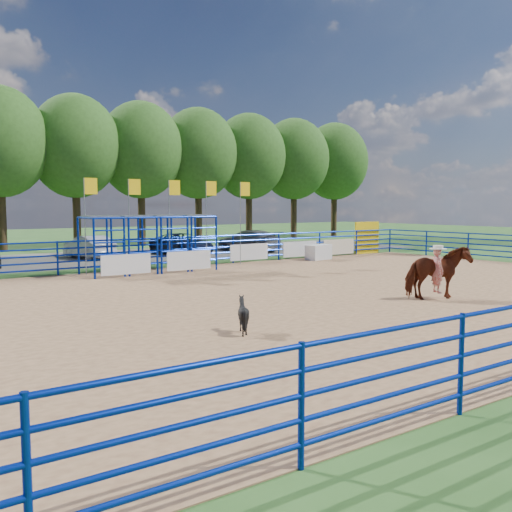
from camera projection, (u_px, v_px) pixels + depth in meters
name	position (u px, v px, depth m)	size (l,w,h in m)	color
ground	(316.00, 292.00, 19.90)	(120.00, 120.00, 0.00)	#376227
arena_dirt	(316.00, 292.00, 19.90)	(30.00, 20.00, 0.02)	#A47952
gravel_strip	(126.00, 256.00, 33.74)	(40.00, 10.00, 0.01)	#65615A
announcer_table	(318.00, 252.00, 31.53)	(1.56, 0.73, 0.83)	silver
horse_and_rider	(437.00, 270.00, 18.25)	(2.23, 1.58, 2.46)	maroon
calf	(243.00, 315.00, 13.51)	(0.69, 0.78, 0.86)	black
car_b	(89.00, 247.00, 32.34)	(1.38, 3.96, 1.30)	#92949A
car_c	(182.00, 244.00, 34.96)	(2.14, 4.63, 1.29)	#141934
car_d	(249.00, 240.00, 37.54)	(1.94, 4.77, 1.38)	slate
perimeter_fence	(317.00, 271.00, 19.83)	(30.10, 20.10, 1.50)	#062397
chute_assembly	(156.00, 244.00, 25.89)	(19.32, 2.41, 4.20)	#062397
treeline	(75.00, 141.00, 40.39)	(56.40, 6.40, 11.24)	#3F2B19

